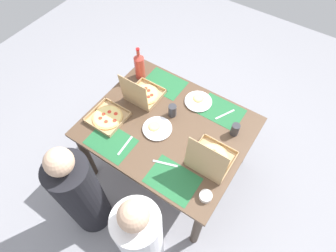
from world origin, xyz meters
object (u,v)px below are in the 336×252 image
pizza_box_edge_far (108,117)px  cup_red (172,111)px  pizza_box_corner_right (210,159)px  plate_near_right (157,128)px  soda_bottle (140,66)px  plate_middle (198,101)px  diner_left_seat (141,238)px  diner_right_seat (81,194)px  condiment_bowl (206,196)px  cup_dark (235,130)px  pizza_box_center (143,94)px

pizza_box_edge_far → cup_red: cup_red is taller
pizza_box_corner_right → cup_red: bearing=-24.6°
plate_near_right → soda_bottle: 0.62m
pizza_box_corner_right → plate_near_right: pizza_box_corner_right is taller
plate_middle → diner_left_seat: 1.18m
pizza_box_corner_right → plate_near_right: size_ratio=1.42×
diner_right_seat → soda_bottle: bearing=-78.3°
pizza_box_corner_right → plate_middle: size_ratio=1.43×
cup_red → condiment_bowl: 0.74m
cup_dark → plate_near_right: bearing=29.9°
pizza_box_corner_right → condiment_bowl: pizza_box_corner_right is taller
cup_dark → diner_right_seat: size_ratio=0.10×
soda_bottle → cup_red: soda_bottle is taller
plate_middle → diner_left_seat: diner_left_seat is taller
plate_middle → soda_bottle: 0.60m
plate_near_right → soda_bottle: soda_bottle is taller
plate_near_right → soda_bottle: bearing=-40.6°
pizza_box_center → cup_dark: (-0.82, -0.10, 0.01)m
pizza_box_edge_far → soda_bottle: size_ratio=0.87×
plate_near_right → cup_dark: size_ratio=2.15×
cup_dark → cup_red: 0.52m
soda_bottle → cup_dark: soda_bottle is taller
cup_red → diner_left_seat: size_ratio=0.10×
diner_left_seat → diner_right_seat: size_ratio=0.97×
pizza_box_edge_far → cup_dark: cup_dark is taller
pizza_box_edge_far → cup_dark: size_ratio=2.55×
cup_red → plate_middle: bearing=-114.9°
pizza_box_edge_far → plate_middle: pizza_box_edge_far is taller
pizza_box_edge_far → diner_right_seat: size_ratio=0.25×
plate_middle → condiment_bowl: (-0.47, 0.70, 0.01)m
pizza_box_edge_far → diner_right_seat: diner_right_seat is taller
cup_red → cup_dark: bearing=-167.2°
diner_left_seat → plate_near_right: bearing=-64.1°
pizza_box_center → diner_left_seat: diner_left_seat is taller
plate_middle → soda_bottle: (0.59, 0.03, 0.12)m
pizza_box_center → plate_near_right: pizza_box_center is taller
plate_middle → cup_red: 0.27m
cup_red → diner_right_seat: 0.97m
cup_red → diner_right_seat: bearing=74.2°
plate_near_right → cup_red: cup_red is taller
plate_middle → diner_left_seat: bearing=100.5°
plate_middle → cup_dark: size_ratio=2.12×
plate_near_right → cup_red: bearing=-96.8°
plate_near_right → diner_left_seat: (-0.34, 0.71, -0.24)m
diner_right_seat → plate_middle: bearing=-107.8°
pizza_box_corner_right → condiment_bowl: (-0.11, 0.25, -0.03)m
cup_red → condiment_bowl: bearing=141.0°
plate_middle → condiment_bowl: condiment_bowl is taller
pizza_box_corner_right → soda_bottle: 1.04m
pizza_box_corner_right → diner_left_seat: 0.75m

